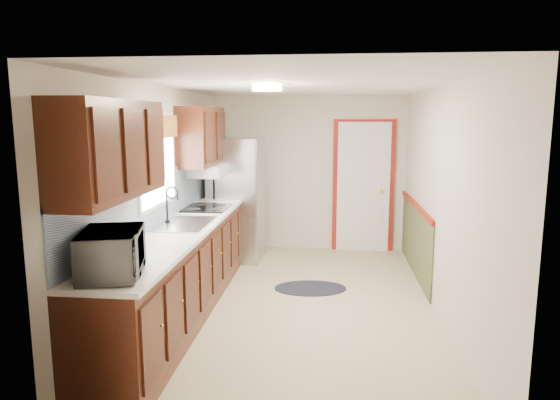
# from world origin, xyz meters

# --- Properties ---
(room_shell) EXTENTS (3.20, 5.20, 2.52)m
(room_shell) POSITION_xyz_m (0.00, 0.00, 1.20)
(room_shell) COLOR tan
(room_shell) RESTS_ON ground
(kitchen_run) EXTENTS (0.63, 4.00, 2.20)m
(kitchen_run) POSITION_xyz_m (-1.24, -0.29, 0.81)
(kitchen_run) COLOR #39170D
(kitchen_run) RESTS_ON ground
(back_wall_trim) EXTENTS (1.12, 2.30, 2.08)m
(back_wall_trim) POSITION_xyz_m (0.99, 2.21, 0.89)
(back_wall_trim) COLOR maroon
(back_wall_trim) RESTS_ON ground
(ceiling_fixture) EXTENTS (0.30, 0.30, 0.06)m
(ceiling_fixture) POSITION_xyz_m (-0.30, -0.20, 2.36)
(ceiling_fixture) COLOR #FFD88C
(ceiling_fixture) RESTS_ON room_shell
(microwave) EXTENTS (0.47, 0.66, 0.41)m
(microwave) POSITION_xyz_m (-1.20, -1.95, 1.14)
(microwave) COLOR white
(microwave) RESTS_ON kitchen_run
(refrigerator) EXTENTS (0.77, 0.76, 1.78)m
(refrigerator) POSITION_xyz_m (-1.02, 1.82, 0.89)
(refrigerator) COLOR #B7B7BC
(refrigerator) RESTS_ON ground
(rug) EXTENTS (0.93, 0.66, 0.01)m
(rug) POSITION_xyz_m (0.12, 0.58, 0.01)
(rug) COLOR black
(rug) RESTS_ON ground
(cooktop) EXTENTS (0.53, 0.63, 0.02)m
(cooktop) POSITION_xyz_m (-1.19, 0.75, 0.95)
(cooktop) COLOR black
(cooktop) RESTS_ON kitchen_run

